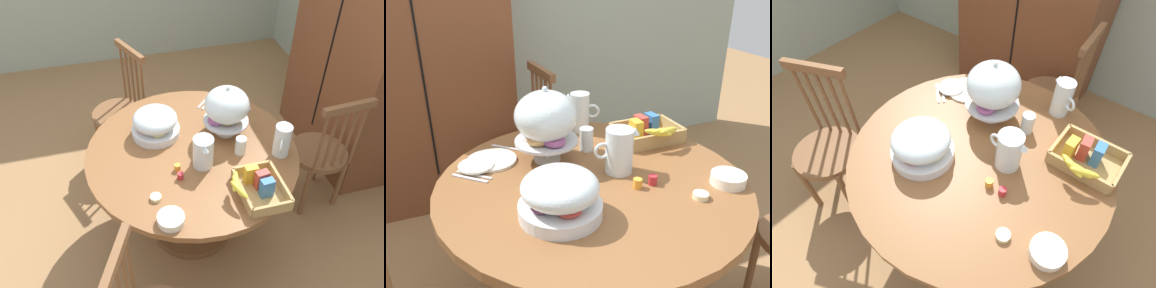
% 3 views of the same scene
% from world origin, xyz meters
% --- Properties ---
extents(ground_plane, '(10.00, 10.00, 0.00)m').
position_xyz_m(ground_plane, '(0.00, 0.00, 0.00)').
color(ground_plane, '#997047').
extents(wooden_armoire, '(1.18, 0.60, 1.96)m').
position_xyz_m(wooden_armoire, '(-0.39, 1.50, 0.98)').
color(wooden_armoire, brown).
rests_on(wooden_armoire, ground_plane).
extents(dining_table, '(1.27, 1.27, 0.74)m').
position_xyz_m(dining_table, '(0.15, 0.04, 0.54)').
color(dining_table, brown).
rests_on(dining_table, ground_plane).
extents(windsor_chair_by_cabinet, '(0.40, 0.40, 0.97)m').
position_xyz_m(windsor_chair_by_cabinet, '(0.12, 0.98, 0.45)').
color(windsor_chair_by_cabinet, brown).
rests_on(windsor_chair_by_cabinet, ground_plane).
extents(windsor_chair_facing_door, '(0.44, 0.44, 0.97)m').
position_xyz_m(windsor_chair_facing_door, '(-0.72, -0.30, 0.45)').
color(windsor_chair_facing_door, brown).
rests_on(windsor_chair_facing_door, ground_plane).
extents(pastry_stand_with_dome, '(0.28, 0.28, 0.34)m').
position_xyz_m(pastry_stand_with_dome, '(0.04, 0.29, 0.94)').
color(pastry_stand_with_dome, silver).
rests_on(pastry_stand_with_dome, dining_table).
extents(fruit_platter_covered, '(0.30, 0.30, 0.18)m').
position_xyz_m(fruit_platter_covered, '(-0.06, -0.13, 0.83)').
color(fruit_platter_covered, silver).
rests_on(fruit_platter_covered, dining_table).
extents(orange_juice_pitcher, '(0.20, 0.12, 0.19)m').
position_xyz_m(orange_juice_pitcher, '(0.28, 0.07, 0.83)').
color(orange_juice_pitcher, silver).
rests_on(orange_juice_pitcher, dining_table).
extents(milk_pitcher, '(0.17, 0.11, 0.20)m').
position_xyz_m(milk_pitcher, '(0.31, 0.54, 0.83)').
color(milk_pitcher, silver).
rests_on(milk_pitcher, dining_table).
extents(cereal_basket, '(0.32, 0.30, 0.12)m').
position_xyz_m(cereal_basket, '(0.56, 0.29, 0.78)').
color(cereal_basket, tan).
rests_on(cereal_basket, dining_table).
extents(china_plate_large, '(0.22, 0.22, 0.01)m').
position_xyz_m(china_plate_large, '(-0.19, 0.38, 0.75)').
color(china_plate_large, white).
rests_on(china_plate_large, dining_table).
extents(china_plate_small, '(0.15, 0.15, 0.01)m').
position_xyz_m(china_plate_small, '(-0.27, 0.33, 0.76)').
color(china_plate_small, white).
rests_on(china_plate_small, china_plate_large).
extents(cereal_bowl, '(0.14, 0.14, 0.04)m').
position_xyz_m(cereal_bowl, '(0.64, -0.20, 0.76)').
color(cereal_bowl, white).
rests_on(cereal_bowl, dining_table).
extents(drinking_glass, '(0.06, 0.06, 0.11)m').
position_xyz_m(drinking_glass, '(0.25, 0.32, 0.80)').
color(drinking_glass, silver).
rests_on(drinking_glass, dining_table).
extents(butter_dish, '(0.06, 0.06, 0.02)m').
position_xyz_m(butter_dish, '(0.47, -0.24, 0.75)').
color(butter_dish, beige).
rests_on(butter_dish, dining_table).
extents(jam_jar_strawberry, '(0.04, 0.04, 0.04)m').
position_xyz_m(jam_jar_strawberry, '(0.36, -0.08, 0.76)').
color(jam_jar_strawberry, '#B7282D').
rests_on(jam_jar_strawberry, dining_table).
extents(jam_jar_apricot, '(0.04, 0.04, 0.04)m').
position_xyz_m(jam_jar_apricot, '(0.29, -0.08, 0.76)').
color(jam_jar_apricot, orange).
rests_on(jam_jar_apricot, dining_table).
extents(table_knife, '(0.13, 0.13, 0.01)m').
position_xyz_m(table_knife, '(-0.29, 0.28, 0.74)').
color(table_knife, silver).
rests_on(table_knife, dining_table).
extents(dinner_fork, '(0.13, 0.13, 0.01)m').
position_xyz_m(dinner_fork, '(-0.31, 0.25, 0.74)').
color(dinner_fork, silver).
rests_on(dinner_fork, dining_table).
extents(soup_spoon, '(0.13, 0.13, 0.01)m').
position_xyz_m(soup_spoon, '(-0.09, 0.48, 0.74)').
color(soup_spoon, silver).
rests_on(soup_spoon, dining_table).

